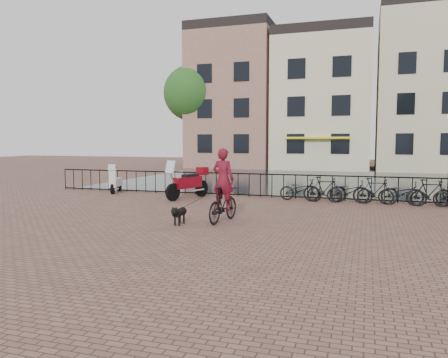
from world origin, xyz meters
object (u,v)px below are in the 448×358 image
(motorcycle, at_px, (188,179))
(scooter, at_px, (116,178))
(cyclist, at_px, (223,190))
(dog, at_px, (179,215))

(motorcycle, bearing_deg, scooter, -174.38)
(scooter, bearing_deg, cyclist, -54.85)
(cyclist, relative_size, dog, 3.03)
(dog, xyz_separation_m, motorcycle, (-1.98, 5.31, 0.55))
(cyclist, height_order, motorcycle, cyclist)
(cyclist, height_order, dog, cyclist)
(motorcycle, height_order, scooter, motorcycle)
(cyclist, distance_m, motorcycle, 5.49)
(dog, bearing_deg, scooter, 131.67)
(motorcycle, bearing_deg, cyclist, -36.92)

